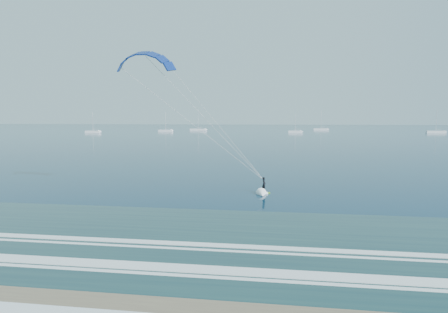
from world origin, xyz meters
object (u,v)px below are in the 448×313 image
at_px(sailboat_1, 166,131).
at_px(sailboat_2, 198,130).
at_px(sailboat_4, 321,129).
at_px(sailboat_5, 436,132).
at_px(kitesurfer_rig, 204,118).
at_px(sailboat_0, 93,132).
at_px(sailboat_3, 295,132).

xyz_separation_m(sailboat_1, sailboat_2, (13.93, 22.12, 0.01)).
xyz_separation_m(sailboat_4, sailboat_5, (54.55, -37.82, 0.00)).
height_order(kitesurfer_rig, sailboat_1, kitesurfer_rig).
relative_size(sailboat_0, sailboat_3, 1.10).
xyz_separation_m(sailboat_1, sailboat_3, (71.68, -5.70, -0.01)).
relative_size(kitesurfer_rig, sailboat_4, 1.31).
height_order(sailboat_4, sailboat_5, sailboat_5).
xyz_separation_m(sailboat_0, sailboat_4, (121.22, 62.67, 0.01)).
height_order(kitesurfer_rig, sailboat_2, kitesurfer_rig).
relative_size(sailboat_0, sailboat_1, 0.98).
distance_m(sailboat_4, sailboat_5, 66.38).
height_order(sailboat_2, sailboat_5, sailboat_2).
xyz_separation_m(sailboat_0, sailboat_1, (32.30, 22.22, 0.00)).
bearing_deg(sailboat_0, sailboat_1, 34.52).
bearing_deg(sailboat_3, sailboat_0, -170.98).
bearing_deg(kitesurfer_rig, sailboat_0, 120.12).
bearing_deg(sailboat_2, kitesurfer_rig, -77.58).
relative_size(sailboat_1, sailboat_2, 0.83).
bearing_deg(sailboat_1, sailboat_2, 57.79).
height_order(kitesurfer_rig, sailboat_4, kitesurfer_rig).
relative_size(kitesurfer_rig, sailboat_5, 1.28).
distance_m(sailboat_0, sailboat_5, 177.52).
bearing_deg(sailboat_5, sailboat_4, 145.26).
bearing_deg(sailboat_4, kitesurfer_rig, -98.07).
relative_size(sailboat_0, sailboat_2, 0.81).
relative_size(sailboat_0, sailboat_5, 0.85).
xyz_separation_m(kitesurfer_rig, sailboat_0, (-90.28, 155.59, -7.21)).
xyz_separation_m(sailboat_0, sailboat_5, (175.77, 24.85, 0.01)).
relative_size(kitesurfer_rig, sailboat_1, 1.46).
bearing_deg(sailboat_5, sailboat_2, 171.45).
bearing_deg(sailboat_0, sailboat_4, 27.34).
bearing_deg(sailboat_4, sailboat_5, -34.74).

